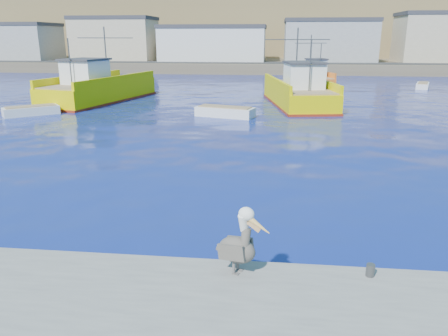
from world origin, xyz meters
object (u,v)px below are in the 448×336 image
trawler_yellow_b (299,93)px  pelican (239,245)px  trawler_yellow_a (98,89)px  skiff_left (31,111)px  skiff_far (423,86)px  boat_orange (312,77)px  skiff_mid (225,113)px

trawler_yellow_b → pelican: size_ratio=7.57×
trawler_yellow_a → pelican: (15.46, -30.30, 0.07)m
skiff_left → skiff_far: 42.15m
skiff_left → trawler_yellow_b: bearing=19.5°
trawler_yellow_a → skiff_left: size_ratio=3.50×
trawler_yellow_b → boat_orange: trawler_yellow_b is taller
boat_orange → pelican: bearing=-96.8°
boat_orange → skiff_mid: size_ratio=1.79×
skiff_mid → trawler_yellow_a: bearing=151.4°
skiff_left → skiff_far: skiff_left is taller
boat_orange → skiff_mid: boat_orange is taller
skiff_far → pelican: size_ratio=2.33×
boat_orange → trawler_yellow_b: bearing=-98.7°
trawler_yellow_b → trawler_yellow_a: bearing=178.6°
trawler_yellow_a → skiff_left: bearing=-106.7°
trawler_yellow_a → skiff_far: 36.49m
skiff_far → trawler_yellow_b: bearing=-135.7°
trawler_yellow_a → trawler_yellow_b: (18.44, -0.45, -0.06)m
trawler_yellow_b → skiff_left: size_ratio=3.21×
trawler_yellow_a → skiff_far: size_ratio=3.54×
trawler_yellow_a → boat_orange: (20.98, 16.00, -0.14)m
skiff_left → trawler_yellow_a: bearing=73.3°
boat_orange → skiff_far: size_ratio=2.12×
skiff_left → pelican: size_ratio=2.36×
skiff_far → boat_orange: bearing=172.3°
trawler_yellow_a → skiff_left: (-2.34, -7.80, -0.87)m
trawler_yellow_b → skiff_left: bearing=-160.5°
skiff_mid → trawler_yellow_b: bearing=47.8°
pelican → skiff_mid: bearing=96.9°
trawler_yellow_b → pelican: (-2.98, -29.85, 0.13)m
pelican → boat_orange: bearing=83.2°
trawler_yellow_b → skiff_mid: bearing=-132.2°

